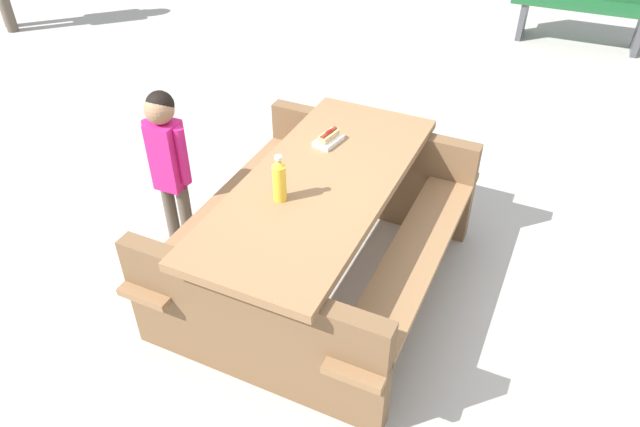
# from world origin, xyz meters

# --- Properties ---
(ground_plane) EXTENTS (30.00, 30.00, 0.00)m
(ground_plane) POSITION_xyz_m (0.00, 0.00, 0.00)
(ground_plane) COLOR #B7B2A8
(ground_plane) RESTS_ON ground
(picnic_table) EXTENTS (2.16, 1.91, 0.75)m
(picnic_table) POSITION_xyz_m (0.00, 0.00, 0.44)
(picnic_table) COLOR olive
(picnic_table) RESTS_ON ground
(soda_bottle) EXTENTS (0.07, 0.07, 0.26)m
(soda_bottle) POSITION_xyz_m (-0.26, 0.03, 0.87)
(soda_bottle) COLOR yellow
(soda_bottle) RESTS_ON picnic_table
(hotdog_tray) EXTENTS (0.19, 0.14, 0.08)m
(hotdog_tray) POSITION_xyz_m (0.31, 0.23, 0.78)
(hotdog_tray) COLOR white
(hotdog_tray) RESTS_ON picnic_table
(child_in_coat) EXTENTS (0.21, 0.26, 1.11)m
(child_in_coat) POSITION_xyz_m (-0.39, 0.85, 0.71)
(child_in_coat) COLOR brown
(child_in_coat) RESTS_ON ground
(park_bench_near) EXTENTS (0.91, 1.54, 0.85)m
(park_bench_near) POSITION_xyz_m (4.76, 0.60, 0.45)
(park_bench_near) COLOR #1E592D
(park_bench_near) RESTS_ON ground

